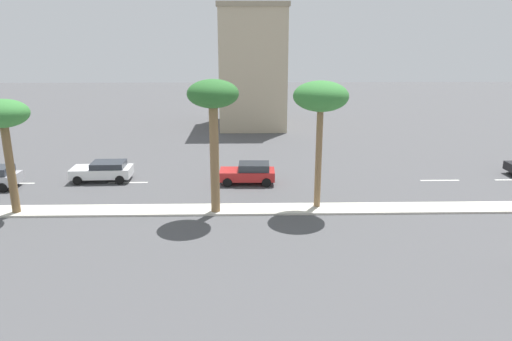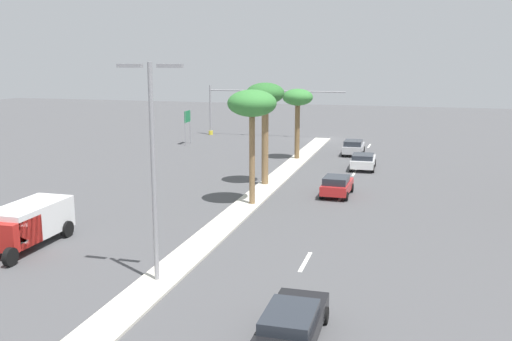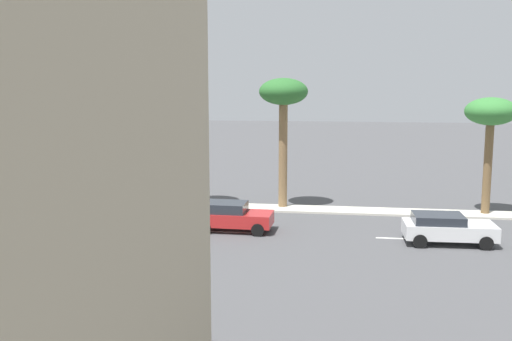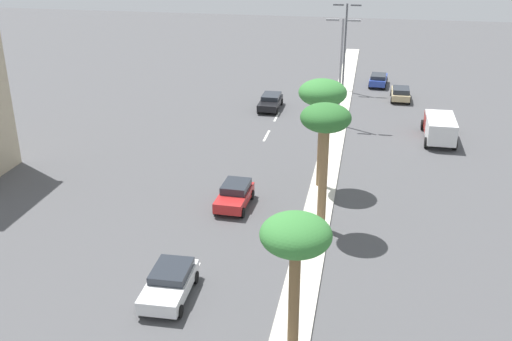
{
  "view_description": "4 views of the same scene",
  "coord_description": "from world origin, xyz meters",
  "px_view_note": "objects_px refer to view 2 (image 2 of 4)",
  "views": [
    {
      "loc": [
        26.78,
        27.86,
        10.11
      ],
      "look_at": [
        -0.21,
        28.5,
        2.42
      ],
      "focal_mm": 33.43,
      "sensor_mm": 36.0,
      "label": 1
    },
    {
      "loc": [
        -10.52,
        68.15,
        9.77
      ],
      "look_at": [
        0.36,
        28.72,
        1.65
      ],
      "focal_mm": 40.73,
      "sensor_mm": 36.0,
      "label": 2
    },
    {
      "loc": [
        -34.13,
        22.66,
        7.55
      ],
      "look_at": [
        0.72,
        27.79,
        2.22
      ],
      "focal_mm": 41.03,
      "sensor_mm": 36.0,
      "label": 3
    },
    {
      "loc": [
        2.58,
        -5.69,
        17.17
      ],
      "look_at": [
        -3.4,
        25.06,
        3.93
      ],
      "focal_mm": 41.59,
      "sensor_mm": 36.0,
      "label": 4
    }
  ],
  "objects_px": {
    "sedan_white_front": "(363,161)",
    "box_truck": "(25,224)",
    "street_lamp_leading": "(153,155)",
    "palm_tree_right": "(298,100)",
    "palm_tree_mid": "(265,99)",
    "traffic_signal_gantry": "(244,104)",
    "sedan_silver_outboard": "(353,147)",
    "sedan_red_near": "(337,185)",
    "sedan_black_center": "(292,322)",
    "palm_tree_far": "(252,106)",
    "directional_road_sign": "(188,120)"
  },
  "relations": [
    {
      "from": "sedan_black_center",
      "to": "sedan_red_near",
      "type": "bearing_deg",
      "value": -86.38
    },
    {
      "from": "palm_tree_mid",
      "to": "sedan_red_near",
      "type": "height_order",
      "value": "palm_tree_mid"
    },
    {
      "from": "sedan_white_front",
      "to": "sedan_silver_outboard",
      "type": "xyz_separation_m",
      "value": [
        1.61,
        -7.37,
        0.04
      ]
    },
    {
      "from": "palm_tree_mid",
      "to": "box_truck",
      "type": "height_order",
      "value": "palm_tree_mid"
    },
    {
      "from": "directional_road_sign",
      "to": "palm_tree_far",
      "type": "bearing_deg",
      "value": 120.75
    },
    {
      "from": "palm_tree_mid",
      "to": "palm_tree_far",
      "type": "distance_m",
      "value": 6.13
    },
    {
      "from": "sedan_red_near",
      "to": "street_lamp_leading",
      "type": "bearing_deg",
      "value": 73.08
    },
    {
      "from": "sedan_white_front",
      "to": "palm_tree_right",
      "type": "bearing_deg",
      "value": -26.44
    },
    {
      "from": "traffic_signal_gantry",
      "to": "directional_road_sign",
      "type": "bearing_deg",
      "value": 64.05
    },
    {
      "from": "street_lamp_leading",
      "to": "sedan_black_center",
      "type": "bearing_deg",
      "value": 151.16
    },
    {
      "from": "palm_tree_right",
      "to": "street_lamp_leading",
      "type": "height_order",
      "value": "street_lamp_leading"
    },
    {
      "from": "traffic_signal_gantry",
      "to": "street_lamp_leading",
      "type": "distance_m",
      "value": 47.23
    },
    {
      "from": "palm_tree_far",
      "to": "sedan_black_center",
      "type": "xyz_separation_m",
      "value": [
        -6.45,
        17.69,
        -5.86
      ]
    },
    {
      "from": "traffic_signal_gantry",
      "to": "sedan_white_front",
      "type": "xyz_separation_m",
      "value": [
        -16.06,
        17.75,
        -3.2
      ]
    },
    {
      "from": "directional_road_sign",
      "to": "street_lamp_leading",
      "type": "relative_size",
      "value": 0.4
    },
    {
      "from": "sedan_red_near",
      "to": "sedan_white_front",
      "type": "xyz_separation_m",
      "value": [
        -0.89,
        -10.44,
        -0.02
      ]
    },
    {
      "from": "palm_tree_right",
      "to": "palm_tree_far",
      "type": "distance_m",
      "value": 17.81
    },
    {
      "from": "street_lamp_leading",
      "to": "sedan_red_near",
      "type": "height_order",
      "value": "street_lamp_leading"
    },
    {
      "from": "traffic_signal_gantry",
      "to": "directional_road_sign",
      "type": "height_order",
      "value": "traffic_signal_gantry"
    },
    {
      "from": "palm_tree_mid",
      "to": "palm_tree_far",
      "type": "height_order",
      "value": "palm_tree_mid"
    },
    {
      "from": "sedan_white_front",
      "to": "sedan_silver_outboard",
      "type": "distance_m",
      "value": 7.55
    },
    {
      "from": "palm_tree_right",
      "to": "sedan_red_near",
      "type": "bearing_deg",
      "value": 112.41
    },
    {
      "from": "traffic_signal_gantry",
      "to": "sedan_silver_outboard",
      "type": "relative_size",
      "value": 3.96
    },
    {
      "from": "traffic_signal_gantry",
      "to": "sedan_silver_outboard",
      "type": "height_order",
      "value": "traffic_signal_gantry"
    },
    {
      "from": "palm_tree_mid",
      "to": "sedan_white_front",
      "type": "distance_m",
      "value": 12.22
    },
    {
      "from": "sedan_silver_outboard",
      "to": "sedan_black_center",
      "type": "distance_m",
      "value": 39.64
    },
    {
      "from": "palm_tree_mid",
      "to": "sedan_black_center",
      "type": "bearing_deg",
      "value": 106.74
    },
    {
      "from": "palm_tree_mid",
      "to": "street_lamp_leading",
      "type": "relative_size",
      "value": 0.82
    },
    {
      "from": "palm_tree_right",
      "to": "street_lamp_leading",
      "type": "xyz_separation_m",
      "value": [
        -0.18,
        31.69,
        -0.02
      ]
    },
    {
      "from": "street_lamp_leading",
      "to": "sedan_white_front",
      "type": "distance_m",
      "value": 29.55
    },
    {
      "from": "street_lamp_leading",
      "to": "box_truck",
      "type": "relative_size",
      "value": 1.58
    },
    {
      "from": "street_lamp_leading",
      "to": "sedan_white_front",
      "type": "relative_size",
      "value": 2.22
    },
    {
      "from": "traffic_signal_gantry",
      "to": "palm_tree_mid",
      "type": "xyz_separation_m",
      "value": [
        -9.4,
        26.19,
        2.63
      ]
    },
    {
      "from": "street_lamp_leading",
      "to": "sedan_white_front",
      "type": "bearing_deg",
      "value": -102.61
    },
    {
      "from": "street_lamp_leading",
      "to": "sedan_black_center",
      "type": "height_order",
      "value": "street_lamp_leading"
    },
    {
      "from": "box_truck",
      "to": "street_lamp_leading",
      "type": "bearing_deg",
      "value": 163.29
    },
    {
      "from": "directional_road_sign",
      "to": "box_truck",
      "type": "relative_size",
      "value": 0.63
    },
    {
      "from": "directional_road_sign",
      "to": "palm_tree_far",
      "type": "distance_m",
      "value": 28.03
    },
    {
      "from": "palm_tree_right",
      "to": "palm_tree_mid",
      "type": "relative_size",
      "value": 0.86
    },
    {
      "from": "sedan_silver_outboard",
      "to": "sedan_black_center",
      "type": "height_order",
      "value": "sedan_silver_outboard"
    },
    {
      "from": "palm_tree_mid",
      "to": "sedan_silver_outboard",
      "type": "distance_m",
      "value": 17.57
    },
    {
      "from": "palm_tree_far",
      "to": "sedan_red_near",
      "type": "xyz_separation_m",
      "value": [
        -5.07,
        -4.08,
        -5.82
      ]
    },
    {
      "from": "palm_tree_mid",
      "to": "sedan_silver_outboard",
      "type": "bearing_deg",
      "value": -107.73
    },
    {
      "from": "sedan_white_front",
      "to": "box_truck",
      "type": "height_order",
      "value": "box_truck"
    },
    {
      "from": "sedan_red_near",
      "to": "sedan_white_front",
      "type": "relative_size",
      "value": 0.92
    },
    {
      "from": "directional_road_sign",
      "to": "street_lamp_leading",
      "type": "xyz_separation_m",
      "value": [
        -13.79,
        37.78,
        2.9
      ]
    },
    {
      "from": "palm_tree_far",
      "to": "box_truck",
      "type": "relative_size",
      "value": 1.26
    },
    {
      "from": "palm_tree_mid",
      "to": "sedan_red_near",
      "type": "xyz_separation_m",
      "value": [
        -5.77,
        2.01,
        -5.8
      ]
    },
    {
      "from": "sedan_red_near",
      "to": "palm_tree_right",
      "type": "bearing_deg",
      "value": -67.59
    },
    {
      "from": "palm_tree_right",
      "to": "sedan_black_center",
      "type": "distance_m",
      "value": 36.49
    }
  ]
}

